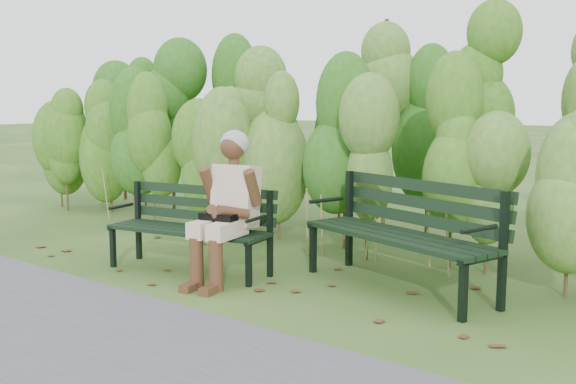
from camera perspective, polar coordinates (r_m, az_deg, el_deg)
The scene contains 7 objects.
ground at distance 5.92m, azimuth -2.13°, elevation -7.57°, with size 80.00×80.00×0.00m, color #224515.
footpath at distance 4.56m, azimuth -20.91°, elevation -12.75°, with size 60.00×2.50×0.01m, color #474749.
hedge_band at distance 7.23m, azimuth 7.51°, elevation 5.25°, with size 11.04×1.67×2.42m.
leaf_litter at distance 5.82m, azimuth -1.75°, elevation -7.81°, with size 5.73×2.22×0.01m.
bench_left at distance 6.28m, azimuth -7.97°, elevation -2.46°, with size 1.63×0.80×0.78m.
bench_right at distance 5.69m, azimuth 10.02°, elevation -2.79°, with size 1.91×1.06×0.91m.
seated_woman at distance 5.84m, azimuth -5.16°, elevation -0.63°, with size 0.58×0.85×1.31m.
Camera 1 is at (3.72, -4.33, 1.56)m, focal length 42.00 mm.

